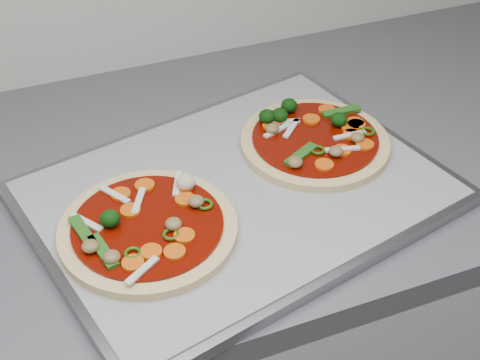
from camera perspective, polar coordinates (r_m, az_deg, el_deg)
name	(u,v)px	position (r m, az deg, el deg)	size (l,w,h in m)	color
base_cabinet	(344,323)	(1.35, 8.90, -11.95)	(3.60, 0.60, 0.86)	silver
countertop	(374,135)	(1.04, 11.33, 3.82)	(3.60, 0.60, 0.04)	#57575E
baking_tray	(238,193)	(0.87, -0.15, -1.16)	(0.51, 0.38, 0.02)	gray
parchment	(238,188)	(0.86, -0.15, -0.68)	(0.49, 0.36, 0.00)	#9B9AA0
pizza_left	(148,227)	(0.80, -7.88, -4.02)	(0.23, 0.23, 0.04)	#D2B575
pizza_right	(314,139)	(0.93, 6.36, 3.47)	(0.27, 0.27, 0.04)	#D2B575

